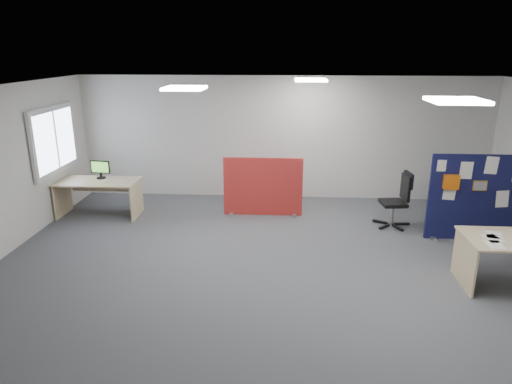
# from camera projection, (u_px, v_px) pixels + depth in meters

# --- Properties ---
(floor) EXTENTS (9.00, 9.00, 0.00)m
(floor) POSITION_uv_depth(u_px,v_px,m) (280.00, 266.00, 7.13)
(floor) COLOR #4C4F53
(floor) RESTS_ON ground
(ceiling) EXTENTS (9.00, 7.00, 0.02)m
(ceiling) POSITION_uv_depth(u_px,v_px,m) (284.00, 90.00, 6.32)
(ceiling) COLOR white
(ceiling) RESTS_ON wall_back
(wall_back) EXTENTS (9.00, 0.02, 2.70)m
(wall_back) POSITION_uv_depth(u_px,v_px,m) (284.00, 138.00, 10.05)
(wall_back) COLOR silver
(wall_back) RESTS_ON floor
(wall_front) EXTENTS (9.00, 0.02, 2.70)m
(wall_front) POSITION_uv_depth(u_px,v_px,m) (277.00, 315.00, 3.39)
(wall_front) COLOR silver
(wall_front) RESTS_ON floor
(window) EXTENTS (0.06, 1.70, 1.30)m
(window) POSITION_uv_depth(u_px,v_px,m) (55.00, 140.00, 8.84)
(window) COLOR white
(window) RESTS_ON wall_left
(ceiling_lights) EXTENTS (4.10, 4.10, 0.04)m
(ceiling_lights) POSITION_uv_depth(u_px,v_px,m) (306.00, 88.00, 6.94)
(ceiling_lights) COLOR white
(ceiling_lights) RESTS_ON ceiling
(navy_divider) EXTENTS (1.86, 0.30, 1.54)m
(navy_divider) POSITION_uv_depth(u_px,v_px,m) (482.00, 198.00, 7.89)
(navy_divider) COLOR #10103C
(navy_divider) RESTS_ON floor
(red_divider) EXTENTS (1.58, 0.30, 1.19)m
(red_divider) POSITION_uv_depth(u_px,v_px,m) (263.00, 187.00, 9.14)
(red_divider) COLOR #A7152B
(red_divider) RESTS_ON floor
(second_desk) EXTENTS (1.59, 0.79, 0.73)m
(second_desk) POSITION_uv_depth(u_px,v_px,m) (99.00, 189.00, 9.16)
(second_desk) COLOR #D2BA86
(second_desk) RESTS_ON floor
(monitor_second) EXTENTS (0.40, 0.18, 0.37)m
(monitor_second) POSITION_uv_depth(u_px,v_px,m) (100.00, 169.00, 9.17)
(monitor_second) COLOR black
(monitor_second) RESTS_ON second_desk
(office_chair) EXTENTS (0.68, 0.69, 1.04)m
(office_chair) POSITION_uv_depth(u_px,v_px,m) (399.00, 196.00, 8.56)
(office_chair) COLOR black
(office_chair) RESTS_ON floor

